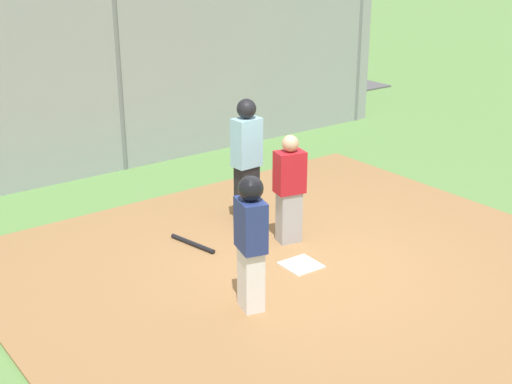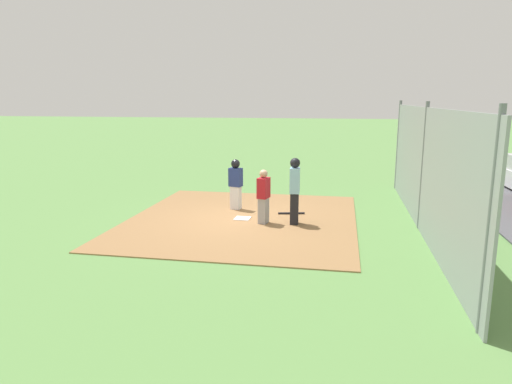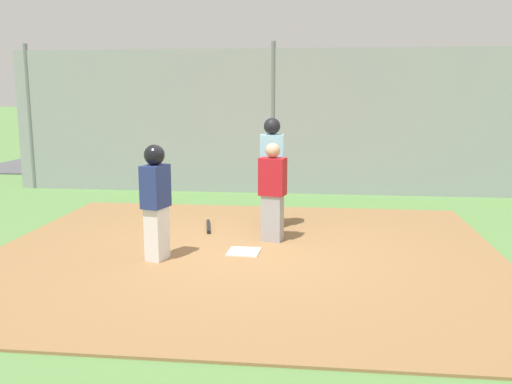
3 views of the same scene
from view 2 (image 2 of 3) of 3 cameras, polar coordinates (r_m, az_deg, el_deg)
ground_plane at (r=13.20m, az=-1.70°, el=-3.46°), size 140.00×140.00×0.00m
dirt_infield at (r=13.19m, az=-1.70°, el=-3.39°), size 7.20×6.40×0.03m
home_plate at (r=13.19m, az=-1.70°, el=-3.29°), size 0.46×0.46×0.02m
catcher at (r=12.56m, az=0.95°, el=-0.50°), size 0.43×0.34×1.49m
umpire at (r=12.49m, az=4.83°, el=0.35°), size 0.39×0.28×1.82m
runner at (r=14.17m, az=-2.54°, el=1.34°), size 0.35×0.44×1.56m
baseball_bat at (r=13.72m, az=4.42°, el=-2.65°), size 0.22×0.78×0.06m
backstop_fence at (r=12.76m, az=20.04°, el=2.68°), size 12.00×0.10×3.35m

